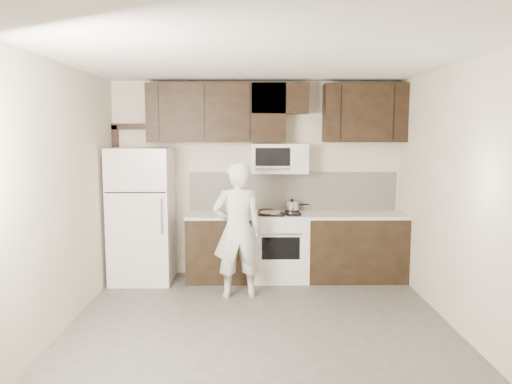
{
  "coord_description": "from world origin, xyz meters",
  "views": [
    {
      "loc": [
        -0.1,
        -4.72,
        2.02
      ],
      "look_at": [
        -0.03,
        0.9,
        1.33
      ],
      "focal_mm": 35.0,
      "sensor_mm": 36.0,
      "label": 1
    }
  ],
  "objects_px": {
    "person": "(238,230)",
    "microwave": "(279,158)",
    "refrigerator": "(142,215)",
    "stove": "(279,246)"
  },
  "relations": [
    {
      "from": "person",
      "to": "microwave",
      "type": "bearing_deg",
      "value": -131.13
    },
    {
      "from": "refrigerator",
      "to": "microwave",
      "type": "bearing_deg",
      "value": 5.15
    },
    {
      "from": "refrigerator",
      "to": "person",
      "type": "distance_m",
      "value": 1.47
    },
    {
      "from": "microwave",
      "to": "refrigerator",
      "type": "distance_m",
      "value": 2.0
    },
    {
      "from": "stove",
      "to": "refrigerator",
      "type": "height_order",
      "value": "refrigerator"
    },
    {
      "from": "stove",
      "to": "refrigerator",
      "type": "distance_m",
      "value": 1.9
    },
    {
      "from": "stove",
      "to": "refrigerator",
      "type": "xyz_separation_m",
      "value": [
        -1.85,
        -0.05,
        0.44
      ]
    },
    {
      "from": "stove",
      "to": "microwave",
      "type": "height_order",
      "value": "microwave"
    },
    {
      "from": "microwave",
      "to": "refrigerator",
      "type": "height_order",
      "value": "microwave"
    },
    {
      "from": "microwave",
      "to": "person",
      "type": "height_order",
      "value": "microwave"
    }
  ]
}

